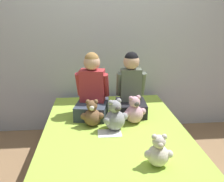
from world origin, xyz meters
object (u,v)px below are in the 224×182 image
Objects in this scene: teddy_bear_at_foot_of_bed at (158,152)px; bed at (116,157)px; teddy_bear_held_by_right_child at (134,111)px; child_on_right at (131,89)px; teddy_bear_held_by_left_child at (92,115)px; sign_card at (110,133)px; teddy_bear_between_children at (115,117)px; child_on_left at (92,91)px.

bed is at bearing 120.73° from teddy_bear_at_foot_of_bed.
child_on_right is at bearing 73.04° from teddy_bear_held_by_right_child.
teddy_bear_at_foot_of_bed is at bearing -62.73° from bed.
teddy_bear_held_by_left_child reaches higher than sign_card.
child_on_right reaches higher than teddy_bear_held_by_right_child.
teddy_bear_held_by_right_child is at bearing 8.13° from teddy_bear_between_children.
teddy_bear_at_foot_of_bed is (0.44, -0.93, -0.16)m from child_on_left.
child_on_left is 2.21× the size of teddy_bear_between_children.
child_on_left is 0.48m from teddy_bear_held_by_right_child.
child_on_left is at bearing -177.62° from child_on_right.
bed is 0.25m from sign_card.
teddy_bear_at_foot_of_bed is at bearing -84.43° from child_on_right.
bed is 3.09× the size of child_on_right.
teddy_bear_held_by_right_child is 1.15× the size of teddy_bear_at_foot_of_bed.
teddy_bear_at_foot_of_bed is at bearing -53.37° from child_on_left.
bed is 3.09× the size of child_on_left.
child_on_left is 0.30m from teddy_bear_held_by_left_child.
teddy_bear_between_children is (0.00, 0.09, 0.37)m from bed.
teddy_bear_at_foot_of_bed reaches higher than sign_card.
child_on_right reaches higher than bed.
teddy_bear_held_by_left_child is at bearing 130.93° from sign_card.
child_on_right is at bearing 10.45° from child_on_left.
teddy_bear_between_children is at bearing -164.05° from teddy_bear_held_by_right_child.
teddy_bear_at_foot_of_bed is (0.04, -0.69, -0.02)m from teddy_bear_held_by_right_child.
teddy_bear_at_foot_of_bed is at bearing -58.64° from sign_card.
sign_card is at bearing 124.82° from teddy_bear_at_foot_of_bed.
child_on_left is 0.40m from child_on_right.
sign_card is at bearing -158.46° from teddy_bear_held_by_right_child.
child_on_right is at bearing 96.03° from teddy_bear_at_foot_of_bed.
child_on_left reaches higher than bed.
sign_card is at bearing -60.65° from child_on_left.
child_on_left is at bearing 113.69° from bed.
teddy_bear_held_by_left_child is 0.41m from teddy_bear_held_by_right_child.
child_on_right is at bearing 65.33° from bed.
teddy_bear_held_by_left_child is (-0.20, 0.19, 0.35)m from bed.
teddy_bear_held_by_left_child is 1.25× the size of sign_card.
child_on_left is at bearing 90.53° from teddy_bear_held_by_left_child.
teddy_bear_at_foot_of_bed is at bearing -91.09° from teddy_bear_between_children.
teddy_bear_held_by_right_child is at bearing 6.12° from teddy_bear_held_by_left_child.
child_on_right is at bearing 59.09° from sign_card.
teddy_bear_between_children is (0.20, -0.36, -0.13)m from child_on_left.
child_on_right is (0.20, 0.44, 0.51)m from bed.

